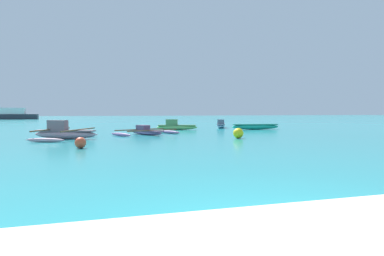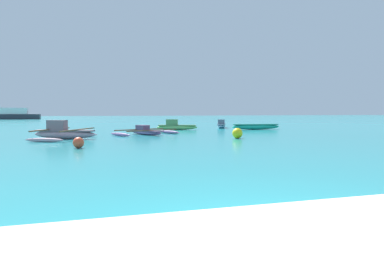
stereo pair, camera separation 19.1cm
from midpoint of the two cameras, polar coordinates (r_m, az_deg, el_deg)
The scene contains 9 objects.
ground_plane at distance 4.26m, azimuth 17.83°, elevation -17.09°, with size 240.00×240.00×0.00m.
moored_boat_0 at distance 30.56m, azimuth 4.67°, elevation 0.53°, with size 1.87×3.15×0.76m.
moored_boat_1 at distance 21.53m, azimuth -7.93°, elevation -0.60°, with size 4.41×3.61×0.60m.
moored_boat_2 at distance 28.05m, azimuth 10.34°, elevation 0.26°, with size 4.01×0.94×0.45m.
moored_boat_3 at distance 19.30m, azimuth -20.79°, elevation -0.74°, with size 3.43×4.57×1.00m.
moored_boat_4 at distance 27.16m, azimuth -2.90°, elevation 0.32°, with size 3.24×1.60×0.84m.
mooring_buoy_0 at distance 14.16m, azimuth -18.47°, elevation -2.34°, with size 0.44×0.44×0.44m.
mooring_buoy_1 at distance 18.55m, azimuth 7.43°, elevation -0.87°, with size 0.56×0.56×0.56m.
distant_ferry at distance 73.69m, azimuth -28.20°, elevation 1.97°, with size 9.89×2.18×2.18m.
Camera 1 is at (-2.39, -3.26, 1.43)m, focal length 32.00 mm.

